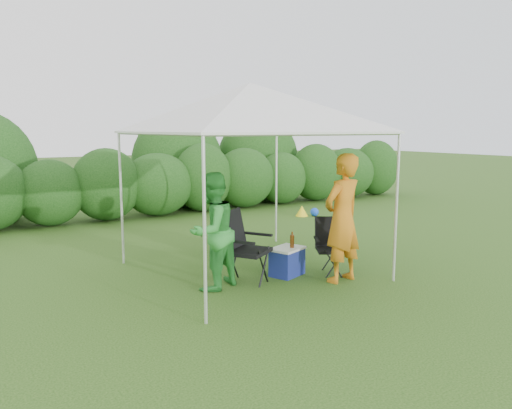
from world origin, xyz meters
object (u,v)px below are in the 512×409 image
cooler (287,261)px  woman (212,231)px  chair_left (242,242)px  man (342,218)px  canopy (250,108)px  chair_right (332,242)px

cooler → woman: bearing=157.4°
chair_left → cooler: (0.72, -0.09, -0.37)m
chair_left → man: (1.22, -0.73, 0.34)m
man → cooler: 1.07m
canopy → chair_left: size_ratio=3.02×
canopy → chair_right: bearing=-34.0°
chair_right → cooler: chair_right is taller
man → cooler: size_ratio=3.05×
canopy → chair_left: bearing=-134.4°
woman → cooler: woman is taller
man → cooler: (-0.50, 0.64, -0.70)m
canopy → woman: bearing=-154.1°
canopy → man: canopy is taller
woman → cooler: 1.36m
chair_left → woman: 0.55m
chair_right → chair_left: size_ratio=0.82×
chair_right → cooler: size_ratio=1.40×
woman → cooler: (1.23, -0.04, -0.58)m
chair_right → man: 0.62m
man → chair_left: bearing=-40.9°
chair_left → cooler: 0.82m
canopy → chair_right: (1.02, -0.69, -1.99)m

